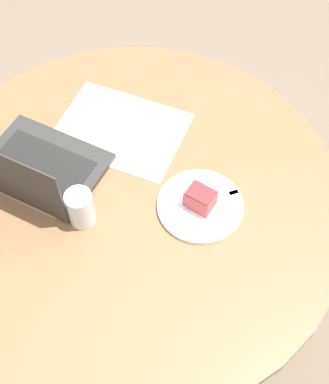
# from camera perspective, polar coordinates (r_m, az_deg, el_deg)

# --- Properties ---
(ground_plane) EXTENTS (12.00, 12.00, 0.00)m
(ground_plane) POSITION_cam_1_polar(r_m,az_deg,el_deg) (2.15, -2.61, -11.72)
(ground_plane) COLOR #6B5B4C
(dining_table) EXTENTS (1.18, 1.18, 0.78)m
(dining_table) POSITION_cam_1_polar(r_m,az_deg,el_deg) (1.60, -3.44, -3.37)
(dining_table) COLOR brown
(dining_table) RESTS_ON ground_plane
(paper_document) EXTENTS (0.40, 0.32, 0.00)m
(paper_document) POSITION_cam_1_polar(r_m,az_deg,el_deg) (1.60, -4.70, 6.65)
(paper_document) COLOR white
(paper_document) RESTS_ON dining_table
(plate) EXTENTS (0.23, 0.23, 0.01)m
(plate) POSITION_cam_1_polar(r_m,az_deg,el_deg) (1.44, 3.83, -1.47)
(plate) COLOR white
(plate) RESTS_ON dining_table
(cake_slice) EXTENTS (0.08, 0.06, 0.06)m
(cake_slice) POSITION_cam_1_polar(r_m,az_deg,el_deg) (1.41, 3.84, -0.70)
(cake_slice) COLOR #B74C51
(cake_slice) RESTS_ON plate
(fork) EXTENTS (0.13, 0.14, 0.00)m
(fork) POSITION_cam_1_polar(r_m,az_deg,el_deg) (1.44, 5.46, -0.64)
(fork) COLOR silver
(fork) RESTS_ON plate
(water_glass) EXTENTS (0.07, 0.07, 0.11)m
(water_glass) POSITION_cam_1_polar(r_m,az_deg,el_deg) (1.39, -8.95, -1.69)
(water_glass) COLOR silver
(water_glass) RESTS_ON dining_table
(laptop) EXTENTS (0.34, 0.27, 0.21)m
(laptop) POSITION_cam_1_polar(r_m,az_deg,el_deg) (1.51, -13.60, 2.53)
(laptop) COLOR #2D2D2D
(laptop) RESTS_ON dining_table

